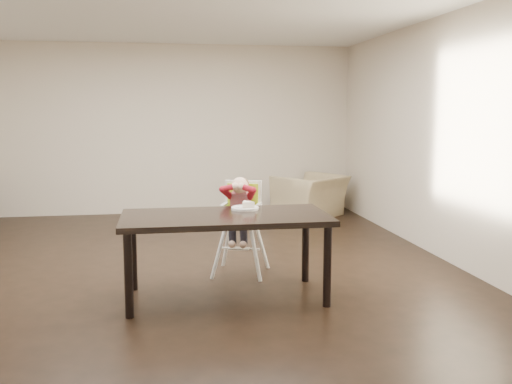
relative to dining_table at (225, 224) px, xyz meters
The scene contains 6 objects.
ground 1.22m from the dining_table, 116.12° to the left, with size 7.00×7.00×0.00m, color black.
room_walls 1.57m from the dining_table, 116.12° to the left, with size 6.02×7.02×2.71m.
dining_table is the anchor object (origin of this frame).
high_chair 0.80m from the dining_table, 72.30° to the left, with size 0.53×0.53×0.99m.
plate 0.34m from the dining_table, 47.62° to the left, with size 0.31×0.31×0.07m.
armchair 4.12m from the dining_table, 64.81° to the left, with size 0.99×0.64×0.87m, color tan.
Camera 1 is at (-0.08, -5.79, 1.65)m, focal length 40.00 mm.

